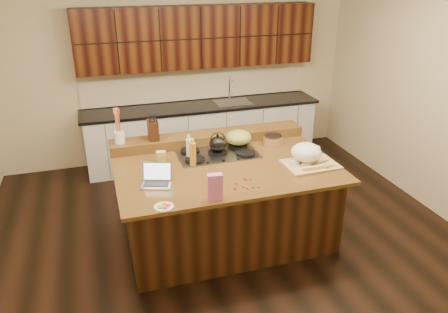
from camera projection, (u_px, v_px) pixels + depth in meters
name	position (u px, v px, depth m)	size (l,w,h in m)	color
room	(225.00, 128.00, 4.63)	(5.52, 5.02, 2.72)	black
island	(225.00, 201.00, 4.99)	(2.40, 1.60, 0.92)	black
back_ledge	(209.00, 138.00, 5.39)	(2.40, 0.30, 0.12)	black
cooktop	(218.00, 153.00, 5.06)	(0.92, 0.52, 0.05)	gray
back_counter	(201.00, 101.00, 6.81)	(3.70, 0.66, 2.40)	silver
kettle	(218.00, 144.00, 5.01)	(0.19, 0.19, 0.17)	black
green_bowl	(239.00, 137.00, 5.21)	(0.31, 0.31, 0.17)	olive
laptop	(157.00, 179.00, 4.38)	(0.35, 0.31, 0.21)	#B7B7BC
oil_bottle	(193.00, 154.00, 4.73)	(0.07, 0.07, 0.27)	#C17D22
vinegar_bottle	(189.00, 149.00, 4.89)	(0.06, 0.06, 0.25)	silver
wooden_tray	(307.00, 155.00, 4.79)	(0.58, 0.47, 0.23)	tan
ramekin_a	(306.00, 164.00, 4.77)	(0.10, 0.10, 0.04)	white
ramekin_b	(295.00, 163.00, 4.80)	(0.10, 0.10, 0.04)	white
ramekin_c	(316.00, 149.00, 5.17)	(0.10, 0.10, 0.04)	white
strainer_bowl	(273.00, 141.00, 5.35)	(0.24, 0.24, 0.09)	#996B3F
kitchen_timer	(326.00, 167.00, 4.67)	(0.08, 0.08, 0.07)	silver
pink_bag	(215.00, 187.00, 4.06)	(0.14, 0.07, 0.26)	#D0629F
candy_plate	(164.00, 207.00, 3.97)	(0.18, 0.18, 0.01)	white
package_box	(161.00, 158.00, 4.81)	(0.10, 0.07, 0.14)	gold
utensil_crock	(119.00, 137.00, 5.05)	(0.12, 0.12, 0.14)	white
knife_block	(153.00, 130.00, 5.14)	(0.12, 0.19, 0.23)	black
gumdrop_0	(236.00, 184.00, 4.38)	(0.02, 0.02, 0.02)	red
gumdrop_1	(251.00, 179.00, 4.47)	(0.02, 0.02, 0.02)	#198C26
gumdrop_2	(246.00, 179.00, 4.46)	(0.02, 0.02, 0.02)	red
gumdrop_3	(258.00, 187.00, 4.31)	(0.02, 0.02, 0.02)	#198C26
gumdrop_4	(247.00, 188.00, 4.29)	(0.02, 0.02, 0.02)	red
gumdrop_5	(253.00, 187.00, 4.31)	(0.02, 0.02, 0.02)	#198C26
gumdrop_6	(244.00, 178.00, 4.49)	(0.02, 0.02, 0.02)	red
gumdrop_7	(243.00, 186.00, 4.32)	(0.02, 0.02, 0.02)	#198C26
gumdrop_8	(235.00, 189.00, 4.28)	(0.02, 0.02, 0.02)	red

